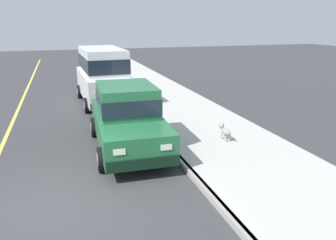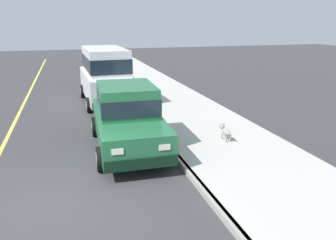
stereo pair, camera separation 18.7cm
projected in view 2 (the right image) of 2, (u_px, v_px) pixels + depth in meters
The scene contains 6 objects.
ground_plane at pixel (54, 204), 7.06m from camera, with size 80.00×80.00×0.00m, color #38383A.
curb at pixel (196, 181), 7.91m from camera, with size 0.16×64.00×0.14m, color gray.
sidewalk at pixel (263, 171), 8.40m from camera, with size 3.60×64.00×0.14m, color #B7B5AD.
car_green_sedan at pixel (127, 116), 9.89m from camera, with size 2.14×4.65×1.92m.
car_white_van at pixel (105, 73), 15.30m from camera, with size 2.27×4.97×2.52m.
dog_grey at pixel (225, 131), 10.34m from camera, with size 0.21×0.75×0.49m.
Camera 2 is at (0.53, -6.69, 3.71)m, focal length 35.83 mm.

